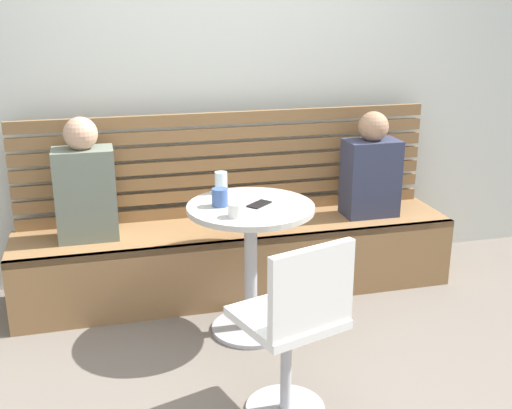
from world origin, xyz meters
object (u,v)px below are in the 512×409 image
(person_child_left, at_px, (371,170))
(cup_ceramic_white, at_px, (236,210))
(booth_bench, at_px, (238,258))
(cup_mug_blue, at_px, (220,197))
(phone_on_table, at_px, (259,204))
(person_adult, at_px, (85,186))
(cafe_table, at_px, (251,244))
(white_chair, at_px, (295,325))
(cup_glass_tall, at_px, (221,182))

(person_child_left, distance_m, cup_ceramic_white, 1.24)
(person_child_left, xyz_separation_m, cup_ceramic_white, (-1.04, -0.68, 0.04))
(cup_ceramic_white, bearing_deg, booth_bench, 76.61)
(cup_mug_blue, distance_m, phone_on_table, 0.21)
(person_adult, distance_m, cup_ceramic_white, 1.01)
(cafe_table, bearing_deg, booth_bench, 85.01)
(white_chair, bearing_deg, person_child_left, 54.83)
(cafe_table, bearing_deg, cup_mug_blue, 170.80)
(person_child_left, bearing_deg, cafe_table, -150.99)
(person_adult, relative_size, cup_mug_blue, 7.53)
(cup_glass_tall, bearing_deg, person_child_left, 13.77)
(person_adult, bearing_deg, phone_on_table, -31.33)
(cup_glass_tall, bearing_deg, person_adult, 159.73)
(cup_mug_blue, bearing_deg, phone_on_table, -9.47)
(person_adult, height_order, cup_ceramic_white, person_adult)
(white_chair, bearing_deg, booth_bench, 87.63)
(person_child_left, height_order, cup_glass_tall, person_child_left)
(phone_on_table, bearing_deg, cup_ceramic_white, 93.55)
(cup_mug_blue, height_order, cup_ceramic_white, cup_mug_blue)
(booth_bench, bearing_deg, person_child_left, 0.01)
(booth_bench, bearing_deg, cup_glass_tall, -120.76)
(booth_bench, height_order, white_chair, white_chair)
(person_adult, bearing_deg, cup_ceramic_white, -43.78)
(cafe_table, relative_size, person_adult, 1.03)
(cafe_table, bearing_deg, white_chair, -90.71)
(cafe_table, relative_size, person_child_left, 1.10)
(booth_bench, relative_size, cup_ceramic_white, 33.75)
(person_adult, height_order, cup_mug_blue, person_adult)
(cup_glass_tall, relative_size, cup_ceramic_white, 1.50)
(person_adult, height_order, cup_glass_tall, person_adult)
(person_adult, xyz_separation_m, person_child_left, (1.77, -0.02, -0.02))
(cup_glass_tall, distance_m, cup_mug_blue, 0.24)
(booth_bench, distance_m, cafe_table, 0.59)
(person_child_left, height_order, cup_ceramic_white, person_child_left)
(person_child_left, relative_size, cup_mug_blue, 7.09)
(cafe_table, distance_m, person_child_left, 1.08)
(person_adult, distance_m, phone_on_table, 1.04)
(cup_mug_blue, xyz_separation_m, cup_ceramic_white, (0.04, -0.19, -0.01))
(cafe_table, xyz_separation_m, cup_ceramic_white, (-0.12, -0.17, 0.26))
(phone_on_table, bearing_deg, booth_bench, -41.05)
(white_chair, distance_m, person_child_left, 1.64)
(cup_mug_blue, bearing_deg, white_chair, -79.87)
(cup_glass_tall, xyz_separation_m, cup_ceramic_white, (-0.01, -0.42, -0.03))
(person_child_left, xyz_separation_m, phone_on_table, (-0.88, -0.52, 0.01))
(cup_ceramic_white, bearing_deg, person_adult, 136.22)
(white_chair, height_order, cup_ceramic_white, white_chair)
(white_chair, height_order, phone_on_table, white_chair)
(booth_bench, distance_m, cup_glass_tall, 0.65)
(person_adult, distance_m, cup_mug_blue, 0.85)
(white_chair, relative_size, cup_ceramic_white, 10.63)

